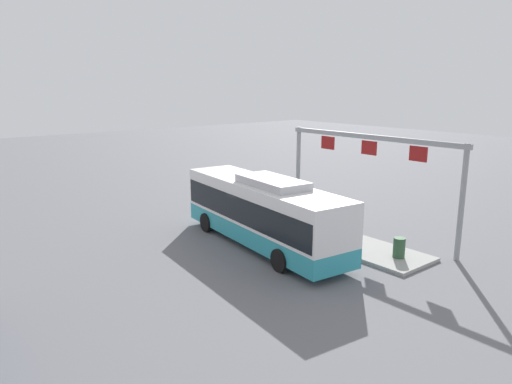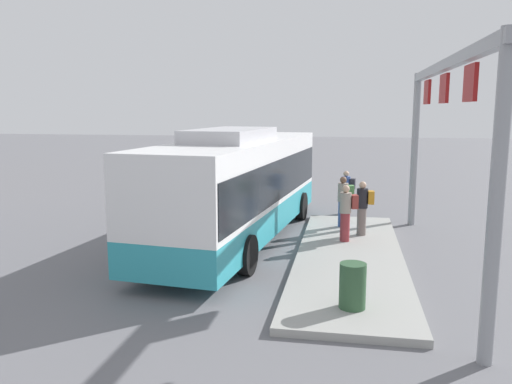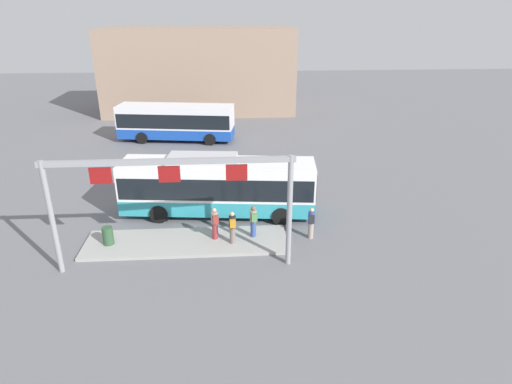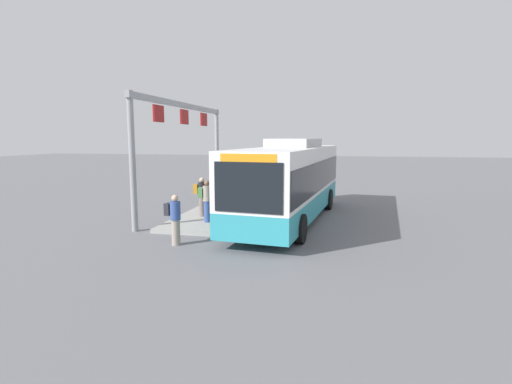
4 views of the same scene
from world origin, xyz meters
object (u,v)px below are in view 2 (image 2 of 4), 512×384
at_px(bus_main, 240,182).
at_px(trash_bin, 353,286).
at_px(person_waiting_near, 344,200).
at_px(person_waiting_mid, 346,211).
at_px(person_waiting_far, 363,207).
at_px(person_boarding, 346,191).

xyz_separation_m(bus_main, trash_bin, (-5.33, -3.38, -1.20)).
bearing_deg(trash_bin, person_waiting_near, 2.13).
relative_size(person_waiting_mid, person_waiting_far, 1.00).
relative_size(person_boarding, person_waiting_near, 1.00).
distance_m(person_waiting_far, trash_bin, 6.08).
distance_m(person_waiting_mid, trash_bin, 5.22).
relative_size(bus_main, person_waiting_mid, 6.50).
xyz_separation_m(bus_main, person_waiting_near, (1.78, -3.11, -0.76)).
xyz_separation_m(person_waiting_near, trash_bin, (-7.11, -0.26, -0.44)).
bearing_deg(trash_bin, person_boarding, 1.08).
xyz_separation_m(person_waiting_mid, person_waiting_far, (0.86, -0.50, 0.00)).
distance_m(person_boarding, trash_bin, 10.03).
bearing_deg(person_waiting_near, person_boarding, -99.31).
height_order(person_boarding, person_waiting_near, person_waiting_near).
relative_size(person_boarding, trash_bin, 1.86).
height_order(bus_main, person_boarding, bus_main).
relative_size(bus_main, trash_bin, 12.07).
bearing_deg(person_waiting_near, trash_bin, 84.29).
bearing_deg(person_waiting_far, person_waiting_near, -64.66).
bearing_deg(trash_bin, person_waiting_far, -3.14).
bearing_deg(person_waiting_near, person_waiting_far, 111.68).
distance_m(person_waiting_near, trash_bin, 7.13).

